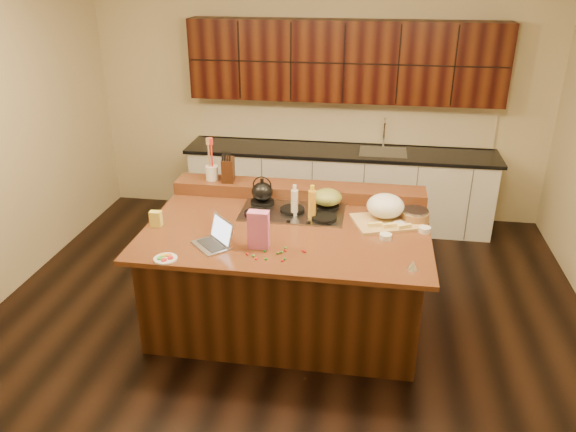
# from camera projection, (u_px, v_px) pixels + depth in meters

# --- Properties ---
(room) EXTENTS (5.52, 5.02, 2.72)m
(room) POSITION_uv_depth(u_px,v_px,m) (287.00, 180.00, 4.60)
(room) COLOR black
(room) RESTS_ON ground
(island) EXTENTS (2.40, 1.60, 0.92)m
(island) POSITION_uv_depth(u_px,v_px,m) (287.00, 273.00, 4.96)
(island) COLOR black
(island) RESTS_ON ground
(back_ledge) EXTENTS (2.40, 0.30, 0.12)m
(back_ledge) POSITION_uv_depth(u_px,v_px,m) (299.00, 190.00, 5.38)
(back_ledge) COLOR black
(back_ledge) RESTS_ON island
(cooktop) EXTENTS (0.92, 0.52, 0.05)m
(cooktop) POSITION_uv_depth(u_px,v_px,m) (292.00, 211.00, 5.04)
(cooktop) COLOR gray
(cooktop) RESTS_ON island
(back_counter) EXTENTS (3.70, 0.66, 2.40)m
(back_counter) POSITION_uv_depth(u_px,v_px,m) (341.00, 145.00, 6.71)
(back_counter) COLOR silver
(back_counter) RESTS_ON ground
(kettle) EXTENTS (0.25, 0.25, 0.18)m
(kettle) POSITION_uv_depth(u_px,v_px,m) (262.00, 192.00, 5.15)
(kettle) COLOR black
(kettle) RESTS_ON cooktop
(green_bowl) EXTENTS (0.33, 0.33, 0.15)m
(green_bowl) POSITION_uv_depth(u_px,v_px,m) (327.00, 197.00, 5.07)
(green_bowl) COLOR olive
(green_bowl) RESTS_ON cooktop
(laptop) EXTENTS (0.39, 0.39, 0.21)m
(laptop) POSITION_uv_depth(u_px,v_px,m) (216.00, 238.00, 4.45)
(laptop) COLOR #B7B7BC
(laptop) RESTS_ON island
(oil_bottle) EXTENTS (0.08, 0.08, 0.27)m
(oil_bottle) POSITION_uv_depth(u_px,v_px,m) (312.00, 205.00, 4.86)
(oil_bottle) COLOR gold
(oil_bottle) RESTS_ON island
(vinegar_bottle) EXTENTS (0.08, 0.08, 0.25)m
(vinegar_bottle) POSITION_uv_depth(u_px,v_px,m) (295.00, 203.00, 4.92)
(vinegar_bottle) COLOR silver
(vinegar_bottle) RESTS_ON island
(wooden_tray) EXTENTS (0.67, 0.57, 0.23)m
(wooden_tray) POSITION_uv_depth(u_px,v_px,m) (386.00, 210.00, 4.86)
(wooden_tray) COLOR tan
(wooden_tray) RESTS_ON island
(ramekin_a) EXTENTS (0.11, 0.11, 0.04)m
(ramekin_a) POSITION_uv_depth(u_px,v_px,m) (386.00, 237.00, 4.56)
(ramekin_a) COLOR white
(ramekin_a) RESTS_ON island
(ramekin_b) EXTENTS (0.10, 0.10, 0.04)m
(ramekin_b) POSITION_uv_depth(u_px,v_px,m) (425.00, 230.00, 4.68)
(ramekin_b) COLOR white
(ramekin_b) RESTS_ON island
(ramekin_c) EXTENTS (0.11, 0.11, 0.04)m
(ramekin_c) POSITION_uv_depth(u_px,v_px,m) (399.00, 225.00, 4.76)
(ramekin_c) COLOR white
(ramekin_c) RESTS_ON island
(strainer_bowl) EXTENTS (0.27, 0.27, 0.09)m
(strainer_bowl) POSITION_uv_depth(u_px,v_px,m) (415.00, 217.00, 4.86)
(strainer_bowl) COLOR #996B3F
(strainer_bowl) RESTS_ON island
(kitchen_timer) EXTENTS (0.09, 0.09, 0.07)m
(kitchen_timer) POSITION_uv_depth(u_px,v_px,m) (413.00, 265.00, 4.10)
(kitchen_timer) COLOR silver
(kitchen_timer) RESTS_ON island
(pink_bag) EXTENTS (0.17, 0.09, 0.31)m
(pink_bag) POSITION_uv_depth(u_px,v_px,m) (259.00, 230.00, 4.37)
(pink_bag) COLOR #CC609B
(pink_bag) RESTS_ON island
(candy_plate) EXTENTS (0.21, 0.21, 0.01)m
(candy_plate) POSITION_uv_depth(u_px,v_px,m) (165.00, 259.00, 4.25)
(candy_plate) COLOR white
(candy_plate) RESTS_ON island
(package_box) EXTENTS (0.10, 0.07, 0.13)m
(package_box) POSITION_uv_depth(u_px,v_px,m) (156.00, 219.00, 4.77)
(package_box) COLOR #E5D651
(package_box) RESTS_ON island
(utensil_crock) EXTENTS (0.13, 0.13, 0.14)m
(utensil_crock) POSITION_uv_depth(u_px,v_px,m) (212.00, 173.00, 5.45)
(utensil_crock) COLOR white
(utensil_crock) RESTS_ON back_ledge
(knife_block) EXTENTS (0.14, 0.20, 0.22)m
(knife_block) POSITION_uv_depth(u_px,v_px,m) (228.00, 170.00, 5.41)
(knife_block) COLOR black
(knife_block) RESTS_ON back_ledge
(gumdrop_0) EXTENTS (0.02, 0.02, 0.02)m
(gumdrop_0) POSITION_uv_depth(u_px,v_px,m) (279.00, 253.00, 4.33)
(gumdrop_0) COLOR red
(gumdrop_0) RESTS_ON island
(gumdrop_1) EXTENTS (0.02, 0.02, 0.02)m
(gumdrop_1) POSITION_uv_depth(u_px,v_px,m) (266.00, 259.00, 4.24)
(gumdrop_1) COLOR #198C26
(gumdrop_1) RESTS_ON island
(gumdrop_2) EXTENTS (0.02, 0.02, 0.02)m
(gumdrop_2) POSITION_uv_depth(u_px,v_px,m) (247.00, 254.00, 4.31)
(gumdrop_2) COLOR red
(gumdrop_2) RESTS_ON island
(gumdrop_3) EXTENTS (0.02, 0.02, 0.02)m
(gumdrop_3) POSITION_uv_depth(u_px,v_px,m) (254.00, 256.00, 4.29)
(gumdrop_3) COLOR #198C26
(gumdrop_3) RESTS_ON island
(gumdrop_4) EXTENTS (0.02, 0.02, 0.02)m
(gumdrop_4) POSITION_uv_depth(u_px,v_px,m) (303.00, 251.00, 4.36)
(gumdrop_4) COLOR red
(gumdrop_4) RESTS_ON island
(gumdrop_5) EXTENTS (0.02, 0.02, 0.02)m
(gumdrop_5) POSITION_uv_depth(u_px,v_px,m) (281.00, 252.00, 4.34)
(gumdrop_5) COLOR #198C26
(gumdrop_5) RESTS_ON island
(gumdrop_6) EXTENTS (0.02, 0.02, 0.02)m
(gumdrop_6) POSITION_uv_depth(u_px,v_px,m) (305.00, 252.00, 4.35)
(gumdrop_6) COLOR red
(gumdrop_6) RESTS_ON island
(gumdrop_7) EXTENTS (0.02, 0.02, 0.02)m
(gumdrop_7) POSITION_uv_depth(u_px,v_px,m) (264.00, 251.00, 4.36)
(gumdrop_7) COLOR #198C26
(gumdrop_7) RESTS_ON island
(gumdrop_8) EXTENTS (0.02, 0.02, 0.02)m
(gumdrop_8) POSITION_uv_depth(u_px,v_px,m) (282.00, 261.00, 4.22)
(gumdrop_8) COLOR red
(gumdrop_8) RESTS_ON island
(gumdrop_9) EXTENTS (0.02, 0.02, 0.02)m
(gumdrop_9) POSITION_uv_depth(u_px,v_px,m) (285.00, 248.00, 4.41)
(gumdrop_9) COLOR #198C26
(gumdrop_9) RESTS_ON island
(gumdrop_10) EXTENTS (0.02, 0.02, 0.02)m
(gumdrop_10) POSITION_uv_depth(u_px,v_px,m) (256.00, 259.00, 4.25)
(gumdrop_10) COLOR red
(gumdrop_10) RESTS_ON island
(gumdrop_11) EXTENTS (0.02, 0.02, 0.02)m
(gumdrop_11) POSITION_uv_depth(u_px,v_px,m) (285.00, 259.00, 4.24)
(gumdrop_11) COLOR #198C26
(gumdrop_11) RESTS_ON island
(gumdrop_12) EXTENTS (0.02, 0.02, 0.02)m
(gumdrop_12) POSITION_uv_depth(u_px,v_px,m) (285.00, 250.00, 4.37)
(gumdrop_12) COLOR red
(gumdrop_12) RESTS_ON island
(gumdrop_13) EXTENTS (0.02, 0.02, 0.02)m
(gumdrop_13) POSITION_uv_depth(u_px,v_px,m) (278.00, 253.00, 4.33)
(gumdrop_13) COLOR #198C26
(gumdrop_13) RESTS_ON island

